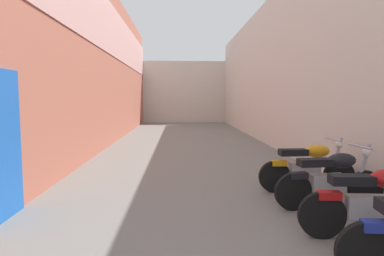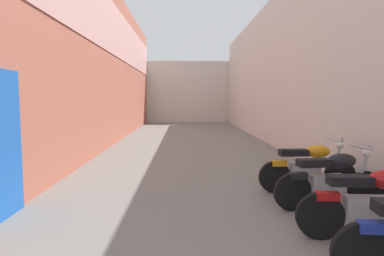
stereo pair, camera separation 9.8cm
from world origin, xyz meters
name	(u,v)px [view 1 (the left image)]	position (x,y,z in m)	size (l,w,h in m)	color
ground_plane	(193,158)	(0.00, 10.42, 0.00)	(40.85, 40.85, 0.00)	slate
building_left	(98,60)	(-3.16, 12.36, 3.07)	(0.45, 24.85, 6.08)	#B76651
building_right	(280,70)	(3.17, 12.42, 2.75)	(0.45, 24.85, 5.50)	beige
building_far_end	(184,92)	(0.00, 25.85, 2.22)	(8.94, 2.00, 4.43)	beige
motorcycle_fourth	(374,200)	(2.03, 4.75, 0.50)	(1.85, 0.58, 1.04)	black
motorcycle_fifth	(331,178)	(2.03, 5.92, 0.50)	(1.85, 0.58, 1.04)	black
motorcycle_sixth	(308,166)	(2.03, 6.88, 0.50)	(1.85, 0.58, 1.04)	black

